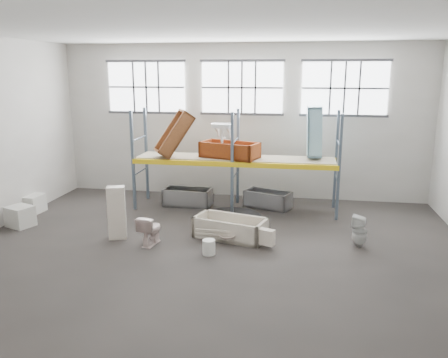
% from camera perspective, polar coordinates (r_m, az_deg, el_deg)
% --- Properties ---
extents(floor, '(12.00, 10.00, 0.10)m').
position_cam_1_polar(floor, '(10.62, -1.38, -9.52)').
color(floor, '#413B38').
rests_on(floor, ground).
extents(ceiling, '(12.00, 10.00, 0.10)m').
position_cam_1_polar(ceiling, '(9.82, -1.55, 19.05)').
color(ceiling, silver).
rests_on(ceiling, ground).
extents(wall_back, '(12.00, 0.10, 5.00)m').
position_cam_1_polar(wall_back, '(14.84, 2.32, 7.31)').
color(wall_back, '#B3AFA6').
rests_on(wall_back, ground).
extents(wall_front, '(12.00, 0.10, 5.00)m').
position_cam_1_polar(wall_front, '(5.17, -12.31, -4.88)').
color(wall_front, '#9F9C93').
rests_on(wall_front, ground).
extents(window_left, '(2.60, 0.04, 1.60)m').
position_cam_1_polar(window_left, '(15.40, -9.84, 11.45)').
color(window_left, white).
rests_on(window_left, wall_back).
extents(window_mid, '(2.60, 0.04, 1.60)m').
position_cam_1_polar(window_mid, '(14.66, 2.30, 11.54)').
color(window_mid, white).
rests_on(window_mid, wall_back).
extents(window_right, '(2.60, 0.04, 1.60)m').
position_cam_1_polar(window_right, '(14.59, 15.10, 11.09)').
color(window_right, white).
rests_on(window_right, wall_back).
extents(rack_upright_la, '(0.08, 0.08, 3.00)m').
position_cam_1_polar(rack_upright_la, '(13.66, -11.51, 2.25)').
color(rack_upright_la, slate).
rests_on(rack_upright_la, floor).
extents(rack_upright_lb, '(0.08, 0.08, 3.00)m').
position_cam_1_polar(rack_upright_lb, '(14.76, -9.85, 3.16)').
color(rack_upright_lb, slate).
rests_on(rack_upright_lb, floor).
extents(rack_upright_ma, '(0.08, 0.08, 3.00)m').
position_cam_1_polar(rack_upright_ma, '(12.89, 1.04, 1.87)').
color(rack_upright_ma, slate).
rests_on(rack_upright_ma, floor).
extents(rack_upright_mb, '(0.08, 0.08, 3.00)m').
position_cam_1_polar(rack_upright_mb, '(14.06, 1.78, 2.84)').
color(rack_upright_mb, slate).
rests_on(rack_upright_mb, floor).
extents(rack_upright_ra, '(0.08, 0.08, 3.00)m').
position_cam_1_polar(rack_upright_ra, '(12.80, 14.44, 1.35)').
color(rack_upright_ra, slate).
rests_on(rack_upright_ra, floor).
extents(rack_upright_rb, '(0.08, 0.08, 3.00)m').
position_cam_1_polar(rack_upright_rb, '(13.98, 14.06, 2.37)').
color(rack_upright_rb, slate).
rests_on(rack_upright_rb, floor).
extents(rack_beam_front, '(6.00, 0.10, 0.14)m').
position_cam_1_polar(rack_beam_front, '(12.89, 1.04, 1.87)').
color(rack_beam_front, yellow).
rests_on(rack_beam_front, floor).
extents(rack_beam_back, '(6.00, 0.10, 0.14)m').
position_cam_1_polar(rack_beam_back, '(14.06, 1.78, 2.84)').
color(rack_beam_back, yellow).
rests_on(rack_beam_back, floor).
extents(shelf_deck, '(5.90, 1.10, 0.03)m').
position_cam_1_polar(shelf_deck, '(13.46, 1.43, 2.71)').
color(shelf_deck, gray).
rests_on(shelf_deck, floor).
extents(wet_patch, '(1.80, 1.80, 0.00)m').
position_cam_1_polar(wet_patch, '(13.09, 0.88, -4.75)').
color(wet_patch, black).
rests_on(wet_patch, floor).
extents(bathtub_beige, '(1.95, 1.29, 0.53)m').
position_cam_1_polar(bathtub_beige, '(11.38, 0.82, -6.21)').
color(bathtub_beige, beige).
rests_on(bathtub_beige, floor).
extents(cistern_spare, '(0.44, 0.32, 0.38)m').
position_cam_1_polar(cistern_spare, '(10.76, 5.39, -7.35)').
color(cistern_spare, beige).
rests_on(cistern_spare, bathtub_beige).
extents(sink_in_tub, '(0.53, 0.53, 0.15)m').
position_cam_1_polar(sink_in_tub, '(11.03, 0.43, -7.44)').
color(sink_in_tub, beige).
rests_on(sink_in_tub, bathtub_beige).
extents(toilet_beige, '(0.53, 0.79, 0.74)m').
position_cam_1_polar(toilet_beige, '(11.07, -9.36, -6.37)').
color(toilet_beige, silver).
rests_on(toilet_beige, floor).
extents(cistern_tall, '(0.50, 0.40, 1.34)m').
position_cam_1_polar(cistern_tall, '(11.52, -13.48, -4.20)').
color(cistern_tall, beige).
rests_on(cistern_tall, floor).
extents(toilet_white, '(0.43, 0.43, 0.78)m').
position_cam_1_polar(toilet_white, '(11.26, 16.88, -6.35)').
color(toilet_white, silver).
rests_on(toilet_white, floor).
extents(steel_tub_left, '(1.51, 0.76, 0.54)m').
position_cam_1_polar(steel_tub_left, '(14.11, -4.66, -2.29)').
color(steel_tub_left, '#A4A7AB').
rests_on(steel_tub_left, floor).
extents(steel_tub_right, '(1.55, 1.13, 0.51)m').
position_cam_1_polar(steel_tub_right, '(13.93, 5.59, -2.58)').
color(steel_tub_right, '#B5B6BD').
rests_on(steel_tub_right, floor).
extents(rust_tub_flat, '(1.88, 1.30, 0.48)m').
position_cam_1_polar(rust_tub_flat, '(13.39, 0.73, 3.70)').
color(rust_tub_flat, '#8B3B0B').
rests_on(rust_tub_flat, shelf_deck).
extents(rust_tub_tilted, '(1.36, 1.17, 1.44)m').
position_cam_1_polar(rust_tub_tilted, '(13.48, -6.35, 5.73)').
color(rust_tub_tilted, brown).
rests_on(rust_tub_tilted, shelf_deck).
extents(sink_on_shelf, '(0.72, 0.59, 0.59)m').
position_cam_1_polar(sink_on_shelf, '(13.15, -0.25, 4.73)').
color(sink_on_shelf, white).
rests_on(sink_on_shelf, rust_tub_flat).
extents(blue_tub_upright, '(0.48, 0.70, 1.48)m').
position_cam_1_polar(blue_tub_upright, '(13.41, 11.42, 5.93)').
color(blue_tub_upright, '#8FC1D3').
rests_on(blue_tub_upright, shelf_deck).
extents(bucket, '(0.36, 0.36, 0.35)m').
position_cam_1_polar(bucket, '(10.42, -1.94, -8.66)').
color(bucket, silver).
rests_on(bucket, floor).
extents(carton_near, '(0.80, 0.75, 0.55)m').
position_cam_1_polar(carton_near, '(13.39, -24.50, -4.34)').
color(carton_near, beige).
rests_on(carton_near, floor).
extents(carton_far, '(0.69, 0.69, 0.53)m').
position_cam_1_polar(carton_far, '(14.57, -23.33, -2.89)').
color(carton_far, silver).
rests_on(carton_far, floor).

